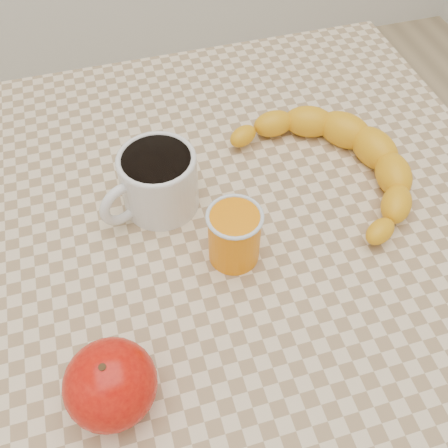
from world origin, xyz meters
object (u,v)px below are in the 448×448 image
object	(u,v)px
table	(224,271)
orange_juice_glass	(234,235)
apple	(111,384)
banana	(334,162)
coffee_mug	(157,180)

from	to	relation	value
table	orange_juice_glass	distance (m)	0.13
apple	banana	xyz separation A→B (m)	(0.33, 0.22, -0.02)
coffee_mug	orange_juice_glass	size ratio (longest dim) A/B	1.92
banana	apple	bearing A→B (deg)	-163.04
coffee_mug	apple	size ratio (longest dim) A/B	1.51
table	orange_juice_glass	size ratio (longest dim) A/B	10.62
orange_juice_glass	banana	distance (m)	0.19
coffee_mug	banana	bearing A→B (deg)	-3.75
orange_juice_glass	apple	bearing A→B (deg)	-140.21
apple	coffee_mug	bearing A→B (deg)	68.71
table	coffee_mug	world-z (taller)	coffee_mug
coffee_mug	orange_juice_glass	xyz separation A→B (m)	(0.07, -0.10, -0.01)
coffee_mug	banana	xyz separation A→B (m)	(0.23, -0.02, -0.02)
orange_juice_glass	banana	xyz separation A→B (m)	(0.17, 0.09, -0.01)
orange_juice_glass	banana	bearing A→B (deg)	28.08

